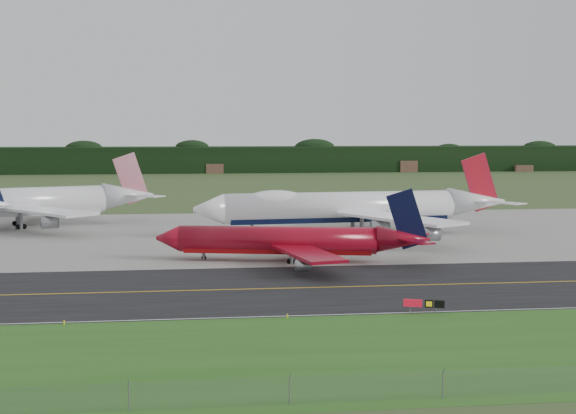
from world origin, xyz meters
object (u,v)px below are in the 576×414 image
Objects in this scene: taxiway_sign at (424,304)px; jet_star_tail at (17,203)px; jet_red_737 at (293,241)px; jet_ba_747 at (351,207)px.

jet_star_tail is at bearing 125.76° from taxiway_sign.
jet_star_tail is (-52.05, 49.69, 1.96)m from jet_red_737.
jet_ba_747 reaches higher than taxiway_sign.
jet_red_737 is (-15.26, -29.87, -2.20)m from jet_ba_747.
jet_star_tail is (-67.31, 19.82, -0.24)m from jet_ba_747.
jet_star_tail reaches higher than taxiway_sign.
jet_star_tail is at bearing 163.59° from jet_ba_747.
jet_star_tail reaches higher than jet_red_737.
taxiway_sign is at bearing -74.41° from jet_red_737.
jet_red_737 reaches higher than taxiway_sign.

